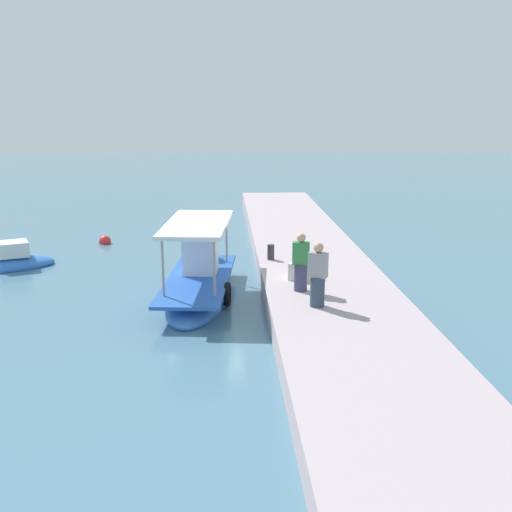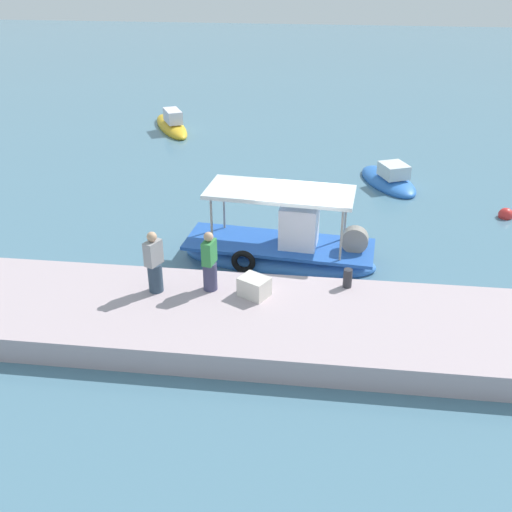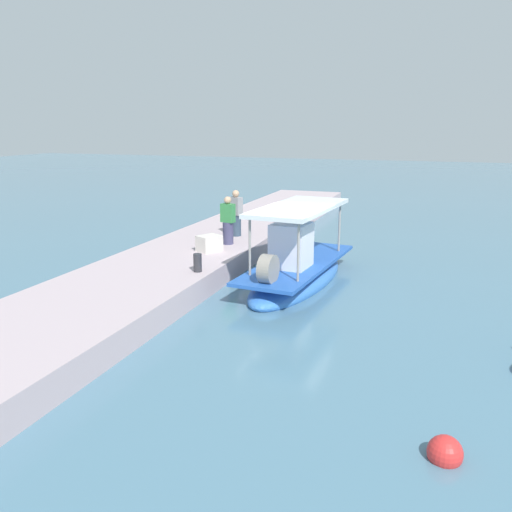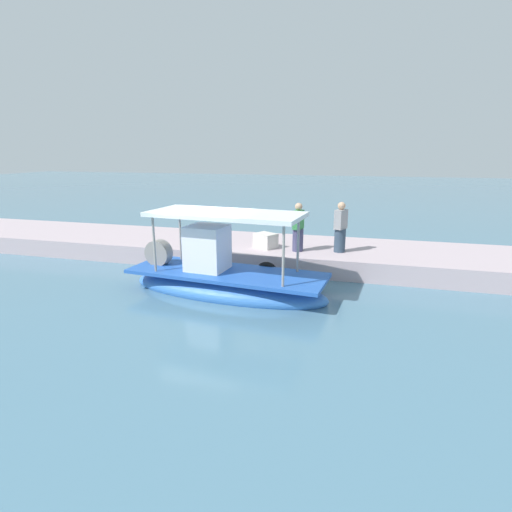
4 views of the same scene
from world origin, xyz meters
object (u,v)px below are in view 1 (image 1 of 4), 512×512
object	(u,v)px
fisherman_by_crate	(301,265)
marker_buoy	(105,241)
cargo_crate	(301,271)
moored_boat_near	(4,264)
main_fishing_boat	(199,283)
mooring_bollard	(271,252)
fisherman_near_bollard	(318,278)

from	to	relation	value
fisherman_by_crate	marker_buoy	xyz separation A→B (m)	(9.44, 7.34, -1.32)
cargo_crate	moored_boat_near	size ratio (longest dim) A/B	0.18
moored_boat_near	cargo_crate	bearing A→B (deg)	-112.26
main_fishing_boat	marker_buoy	bearing A→B (deg)	29.44
mooring_bollard	cargo_crate	size ratio (longest dim) A/B	0.72
main_fishing_boat	cargo_crate	size ratio (longest dim) A/B	8.47
cargo_crate	main_fishing_boat	bearing A→B (deg)	81.48
cargo_crate	marker_buoy	xyz separation A→B (m)	(8.24, 7.52, -0.83)
marker_buoy	moored_boat_near	world-z (taller)	moored_boat_near
mooring_bollard	fisherman_by_crate	bearing A→B (deg)	-171.12
marker_buoy	fisherman_near_bollard	bearing A→B (deg)	-144.98
fisherman_by_crate	mooring_bollard	bearing A→B (deg)	8.88
fisherman_by_crate	mooring_bollard	xyz separation A→B (m)	(3.62, 0.57, -0.50)
fisherman_by_crate	cargo_crate	distance (m)	1.31
main_fishing_boat	moored_boat_near	distance (m)	8.24
fisherman_near_bollard	cargo_crate	size ratio (longest dim) A/B	2.36
fisherman_near_bollard	marker_buoy	world-z (taller)	fisherman_near_bollard
fisherman_near_bollard	mooring_bollard	size ratio (longest dim) A/B	3.28
moored_boat_near	fisherman_by_crate	bearing A→B (deg)	-118.09
fisherman_near_bollard	mooring_bollard	xyz separation A→B (m)	(5.04, 0.83, -0.52)
mooring_bollard	moored_boat_near	world-z (taller)	mooring_bollard
cargo_crate	moored_boat_near	distance (m)	11.30
marker_buoy	fisherman_by_crate	bearing A→B (deg)	-142.13
fisherman_near_bollard	fisherman_by_crate	xyz separation A→B (m)	(1.41, 0.26, -0.02)
marker_buoy	moored_boat_near	distance (m)	4.93
main_fishing_boat	marker_buoy	xyz separation A→B (m)	(7.77, 4.39, -0.34)
fisherman_by_crate	moored_boat_near	distance (m)	11.69
main_fishing_boat	moored_boat_near	xyz separation A→B (m)	(3.80, 7.30, -0.28)
fisherman_by_crate	main_fishing_boat	bearing A→B (deg)	60.52
fisherman_by_crate	mooring_bollard	size ratio (longest dim) A/B	3.20
fisherman_near_bollard	marker_buoy	bearing A→B (deg)	35.02
cargo_crate	marker_buoy	distance (m)	11.19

